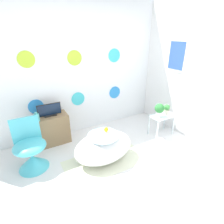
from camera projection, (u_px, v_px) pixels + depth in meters
ground_plane at (128, 187)px, 2.42m from camera, size 12.00×12.00×0.00m
wall_back_dotted at (75, 70)px, 3.36m from camera, size 4.60×0.05×2.60m
wall_right at (180, 69)px, 3.44m from camera, size 0.06×2.85×2.60m
rug at (105, 161)px, 2.92m from camera, size 1.34×0.69×0.01m
bathtub at (104, 147)px, 2.86m from camera, size 0.98×0.62×0.49m
rubber_duck at (106, 129)px, 2.81m from camera, size 0.07×0.08×0.09m
chair at (31, 153)px, 2.68m from camera, size 0.48×0.48×0.80m
tv_cabinet at (52, 129)px, 3.32m from camera, size 0.60×0.35×0.57m
tv at (49, 111)px, 3.16m from camera, size 0.42×0.12×0.23m
vase at (37, 117)px, 2.98m from camera, size 0.09×0.09×0.16m
side_table at (162, 119)px, 3.57m from camera, size 0.50×0.30×0.44m
potted_plant_left at (159, 109)px, 3.41m from camera, size 0.19×0.19×0.27m
potted_plant_right at (167, 109)px, 3.55m from camera, size 0.13×0.13×0.21m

